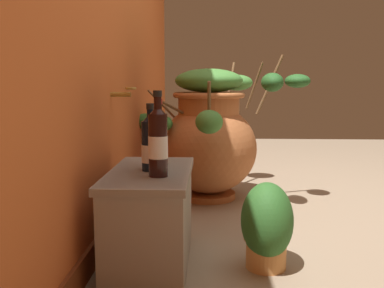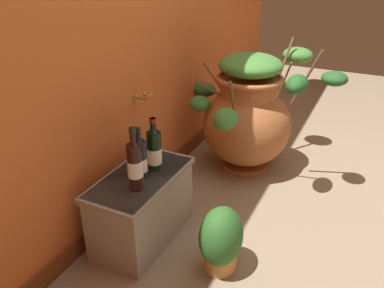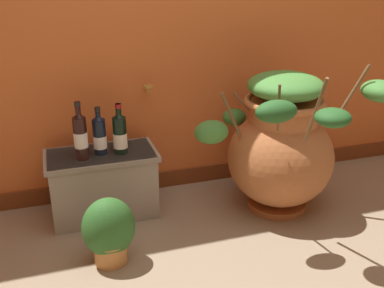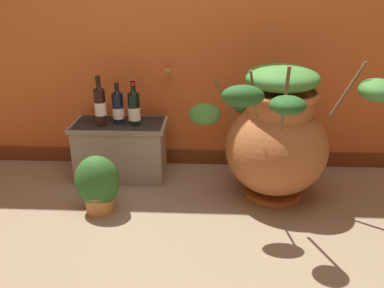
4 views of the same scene
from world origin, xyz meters
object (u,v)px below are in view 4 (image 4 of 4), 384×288
terracotta_urn (277,136)px  wine_bottle_right (100,104)px  wine_bottle_middle (118,107)px  potted_shrub (98,185)px  wine_bottle_left (134,107)px

terracotta_urn → wine_bottle_right: size_ratio=3.49×
wine_bottle_middle → wine_bottle_right: 0.12m
wine_bottle_middle → potted_shrub: 0.60m
terracotta_urn → wine_bottle_right: 1.18m
wine_bottle_left → wine_bottle_middle: bearing=170.1°
wine_bottle_left → wine_bottle_middle: wine_bottle_left is taller
wine_bottle_left → potted_shrub: wine_bottle_left is taller
wine_bottle_left → wine_bottle_middle: (-0.11, 0.02, -0.00)m
terracotta_urn → potted_shrub: 1.14m
terracotta_urn → wine_bottle_middle: bearing=167.0°
wine_bottle_right → potted_shrub: (0.07, -0.44, -0.37)m
wine_bottle_left → potted_shrub: (-0.15, -0.47, -0.35)m
wine_bottle_left → wine_bottle_right: (-0.22, -0.03, 0.02)m
wine_bottle_middle → wine_bottle_right: size_ratio=0.84×
potted_shrub → wine_bottle_middle: bearing=85.5°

